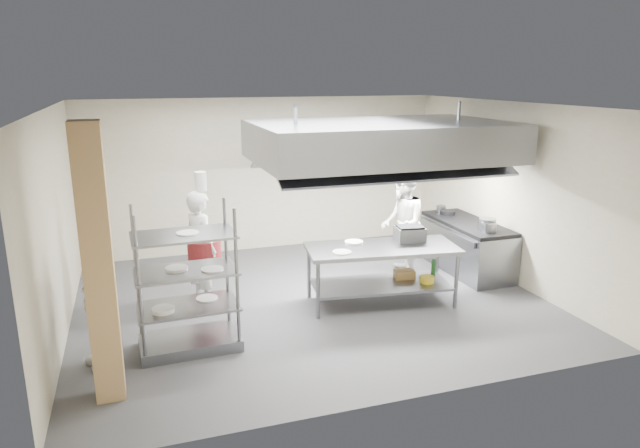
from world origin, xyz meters
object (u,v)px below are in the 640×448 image
object	(u,v)px
chef_head	(201,248)
chef_line	(402,224)
griddle	(410,234)
pass_rack	(186,279)
island	(381,275)
chef_plating	(98,302)
stockpot	(487,224)
cooking_range	(466,248)

from	to	relation	value
chef_head	chef_line	xyz separation A→B (m)	(3.44, 0.23, 0.03)
griddle	pass_rack	bearing A→B (deg)	-160.90
island	chef_plating	size ratio (longest dim) A/B	1.40
pass_rack	stockpot	bearing A→B (deg)	8.50
chef_head	stockpot	size ratio (longest dim) A/B	6.34
pass_rack	cooking_range	world-z (taller)	pass_rack
cooking_range	chef_line	world-z (taller)	chef_line
chef_plating	griddle	xyz separation A→B (m)	(4.54, 0.85, 0.20)
pass_rack	chef_line	size ratio (longest dim) A/B	1.01
cooking_range	chef_head	world-z (taller)	chef_head
island	griddle	size ratio (longest dim) A/B	5.21
cooking_range	chef_plating	size ratio (longest dim) A/B	1.23
chef_head	chef_plating	distance (m)	2.06
island	griddle	bearing A→B (deg)	24.14
chef_head	griddle	distance (m)	3.21
pass_rack	chef_line	xyz separation A→B (m)	(3.80, 1.63, -0.01)
pass_rack	stockpot	xyz separation A→B (m)	(5.03, 0.94, 0.06)
pass_rack	stockpot	distance (m)	5.12
chef_plating	chef_head	bearing A→B (deg)	115.91
island	chef_line	bearing A→B (deg)	58.83
chef_line	griddle	bearing A→B (deg)	2.81
island	chef_line	distance (m)	1.42
pass_rack	chef_plating	distance (m)	1.06
cooking_range	stockpot	world-z (taller)	stockpot
chef_head	chef_line	world-z (taller)	chef_line
island	pass_rack	bearing A→B (deg)	-160.64
cooking_range	chef_line	size ratio (longest dim) A/B	1.08
chef_plating	island	bearing A→B (deg)	78.68
chef_head	griddle	bearing A→B (deg)	-124.42
island	chef_head	world-z (taller)	chef_head
cooking_range	chef_head	bearing A→B (deg)	-178.70
pass_rack	chef_head	world-z (taller)	pass_rack
chef_line	cooking_range	bearing A→B (deg)	106.42
chef_head	griddle	world-z (taller)	chef_head
chef_line	griddle	distance (m)	0.94
island	chef_head	size ratio (longest dim) A/B	1.27
island	stockpot	distance (m)	2.18
griddle	cooking_range	bearing A→B (deg)	33.44
chef_line	stockpot	bearing A→B (deg)	82.52
cooking_range	griddle	world-z (taller)	griddle
pass_rack	chef_head	size ratio (longest dim) A/B	1.05
chef_line	griddle	size ratio (longest dim) A/B	4.27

